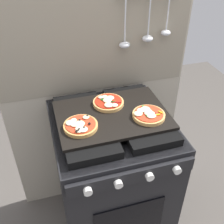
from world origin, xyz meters
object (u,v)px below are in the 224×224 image
Objects in this scene: baking_tray at (112,115)px; pizza_left at (80,126)px; stove at (112,177)px; pizza_center at (108,102)px; pizza_right at (148,114)px.

pizza_left reaches higher than baking_tray.
stove is 5.72× the size of pizza_center.
pizza_center is at bearing 134.76° from pizza_right.
stove is 0.51m from pizza_right.
pizza_right and pizza_center have the same top height.
pizza_center is at bearing 86.40° from stove.
baking_tray reaches higher than stove.
pizza_right is (0.33, -0.01, -0.00)m from pizza_left.
pizza_right is 1.00× the size of pizza_center.
pizza_right reaches higher than baking_tray.
stove is 5.72× the size of pizza_right.
stove is at bearing 155.86° from pizza_right.
stove is 0.46m from baking_tray.
pizza_center is at bearing 40.03° from pizza_left.
pizza_left reaches higher than stove.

